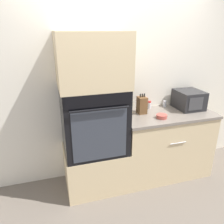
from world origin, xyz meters
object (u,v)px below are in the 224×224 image
microwave (189,100)px  bowl (162,116)px  wall_oven (94,120)px  condiment_jar_mid (129,112)px  condiment_jar_far (149,105)px  knife_block (142,105)px  condiment_jar_near (165,104)px

microwave → bowl: microwave is taller
wall_oven → condiment_jar_mid: bearing=11.4°
condiment_jar_mid → condiment_jar_far: 0.38m
wall_oven → condiment_jar_far: wall_oven is taller
knife_block → condiment_jar_far: bearing=38.0°
microwave → condiment_jar_far: bearing=163.3°
knife_block → condiment_jar_near: bearing=18.6°
knife_block → condiment_jar_far: knife_block is taller
condiment_jar_near → microwave: bearing=-28.6°
microwave → condiment_jar_far: 0.54m
wall_oven → bowl: 0.84m
microwave → condiment_jar_near: bearing=151.4°
condiment_jar_mid → knife_block: bearing=0.4°
bowl → condiment_jar_near: 0.44m
microwave → condiment_jar_near: 0.33m
wall_oven → microwave: wall_oven is taller
knife_block → condiment_jar_near: size_ratio=3.05×
knife_block → condiment_jar_far: 0.24m
wall_oven → condiment_jar_mid: size_ratio=12.31×
microwave → knife_block: 0.70m
condiment_jar_near → condiment_jar_far: size_ratio=0.83×
microwave → wall_oven: bearing=-176.3°
knife_block → condiment_jar_mid: (-0.17, -0.00, -0.08)m
microwave → condiment_jar_mid: (-0.87, 0.01, -0.09)m
condiment_jar_near → condiment_jar_mid: size_ratio=1.34×
knife_block → condiment_jar_mid: size_ratio=4.07×
condiment_jar_mid → microwave: bearing=-0.7°
bowl → condiment_jar_far: 0.37m
microwave → condiment_jar_far: size_ratio=3.55×
condiment_jar_mid → condiment_jar_far: bearing=22.1°
microwave → knife_block: size_ratio=1.41×
microwave → condiment_jar_near: (-0.28, 0.15, -0.08)m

